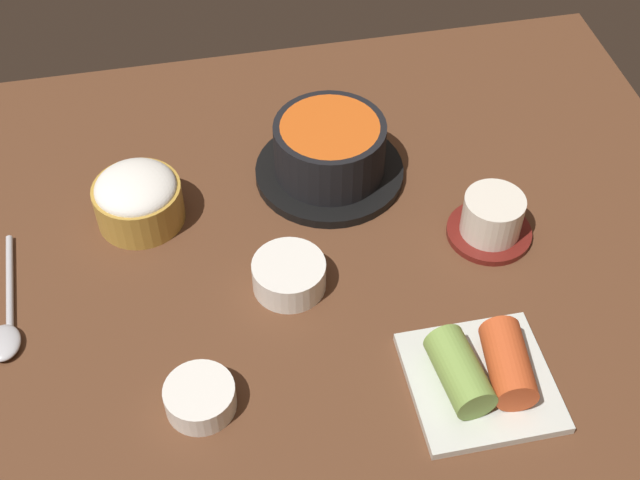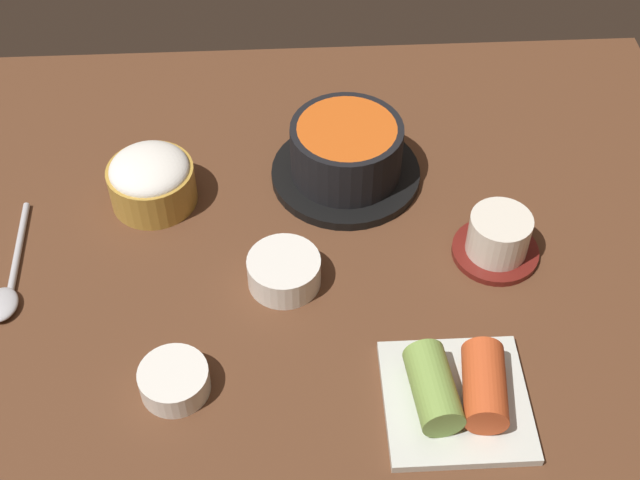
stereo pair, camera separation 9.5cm
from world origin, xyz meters
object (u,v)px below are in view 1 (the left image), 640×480
object	(u,v)px
tea_cup_with_saucer	(492,219)
banchan_cup_center	(289,274)
side_bowl_near	(200,397)
spoon	(5,324)
stone_pot	(330,153)
rice_bowl	(138,198)
kimchi_plate	(482,373)

from	to	relation	value
tea_cup_with_saucer	banchan_cup_center	size ratio (longest dim) A/B	1.22
side_bowl_near	spoon	bearing A→B (deg)	144.70
banchan_cup_center	stone_pot	bearing A→B (deg)	64.00
tea_cup_with_saucer	spoon	bearing A→B (deg)	-177.28
tea_cup_with_saucer	stone_pot	bearing A→B (deg)	140.11
rice_bowl	spoon	xyz separation A→B (cm)	(-14.98, -13.20, -2.81)
kimchi_plate	side_bowl_near	world-z (taller)	kimchi_plate
tea_cup_with_saucer	spoon	size ratio (longest dim) A/B	0.55
side_bowl_near	kimchi_plate	bearing A→B (deg)	-6.54
spoon	side_bowl_near	bearing A→B (deg)	-35.30
kimchi_plate	spoon	size ratio (longest dim) A/B	0.79
side_bowl_near	spoon	distance (cm)	23.36
stone_pot	spoon	bearing A→B (deg)	-157.30
rice_bowl	kimchi_plate	world-z (taller)	rice_bowl
banchan_cup_center	kimchi_plate	world-z (taller)	kimchi_plate
rice_bowl	tea_cup_with_saucer	distance (cm)	40.47
rice_bowl	side_bowl_near	size ratio (longest dim) A/B	1.46
kimchi_plate	spoon	xyz separation A→B (cm)	(-46.50, 16.63, -1.43)
kimchi_plate	spoon	world-z (taller)	kimchi_plate
rice_bowl	kimchi_plate	size ratio (longest dim) A/B	0.72
kimchi_plate	side_bowl_near	size ratio (longest dim) A/B	2.02
rice_bowl	spoon	size ratio (longest dim) A/B	0.57
banchan_cup_center	spoon	bearing A→B (deg)	179.47
kimchi_plate	tea_cup_with_saucer	bearing A→B (deg)	68.61
tea_cup_with_saucer	side_bowl_near	world-z (taller)	tea_cup_with_saucer
side_bowl_near	spoon	xyz separation A→B (cm)	(-19.05, 13.49, -0.95)
side_bowl_near	spoon	world-z (taller)	side_bowl_near
kimchi_plate	stone_pot	bearing A→B (deg)	104.55
tea_cup_with_saucer	side_bowl_near	xyz separation A→B (cm)	(-34.98, -16.06, -1.08)
rice_bowl	spoon	world-z (taller)	rice_bowl
kimchi_plate	rice_bowl	bearing A→B (deg)	136.57
rice_bowl	banchan_cup_center	size ratio (longest dim) A/B	1.27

